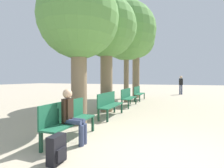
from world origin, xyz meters
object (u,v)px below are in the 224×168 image
Objects in this scene: pedestrian_near at (181,84)px; backpack at (57,149)px; bench_row_1 at (109,103)px; tree_row_0 at (79,21)px; bench_row_3 at (138,92)px; tree_row_3 at (136,41)px; tree_row_1 at (106,29)px; bench_row_2 at (128,96)px; person_seated at (72,114)px; bench_row_0 at (68,117)px; tree_row_2 at (126,31)px.

backpack is at bearing -98.73° from pedestrian_near.
bench_row_1 is 0.36× the size of tree_row_0.
backpack is at bearing -86.84° from bench_row_3.
tree_row_1 is at bearing -90.00° from tree_row_3.
person_seated is at bearing -87.70° from bench_row_2.
bench_row_2 is at bearing 90.00° from bench_row_1.
backpack is (0.29, -0.90, -0.43)m from person_seated.
bench_row_2 is at bearing -83.09° from tree_row_3.
bench_row_1 is 2.75m from bench_row_2.
tree_row_1 reaches higher than bench_row_3.
tree_row_2 reaches higher than bench_row_0.
person_seated is at bearing -79.22° from tree_row_1.
tree_row_1 is 4.13× the size of person_seated.
person_seated is 14.34m from pedestrian_near.
tree_row_1 is 5.02m from person_seated.
bench_row_3 is 0.36× the size of tree_row_0.
tree_row_0 is at bearing 115.58° from person_seated.
pedestrian_near reaches higher than person_seated.
tree_row_3 is at bearing 96.91° from bench_row_2.
bench_row_1 reaches higher than backpack.
tree_row_2 is at bearing 94.22° from bench_row_0.
backpack is 0.29× the size of pedestrian_near.
tree_row_1 reaches higher than person_seated.
bench_row_2 is 1.00× the size of bench_row_3.
pedestrian_near is (2.59, 14.10, 0.32)m from person_seated.
person_seated is 2.51× the size of backpack.
person_seated is 1.04m from backpack.
tree_row_0 is 3.20m from person_seated.
pedestrian_near is at bearing 75.09° from tree_row_0.
bench_row_0 is at bearing -90.00° from bench_row_3.
tree_row_1 is (-0.52, 3.75, 3.17)m from bench_row_0.
bench_row_2 is (0.00, 2.75, 0.00)m from bench_row_1.
bench_row_2 is 1.39× the size of person_seated.
bench_row_0 is 2.75m from bench_row_1.
bench_row_1 is at bearing 90.00° from bench_row_0.
backpack is at bearing -77.90° from tree_row_1.
bench_row_0 is 5.50m from bench_row_2.
bench_row_2 is 8.89m from pedestrian_near.
bench_row_2 is at bearing 90.00° from bench_row_0.
bench_row_2 is 0.36× the size of tree_row_0.
backpack is at bearing -85.52° from bench_row_2.
pedestrian_near is at bearing 81.27° from backpack.
bench_row_0 is 1.00× the size of pedestrian_near.
bench_row_3 is 9.35m from backpack.
person_seated is (0.75, -1.56, -2.70)m from tree_row_0.
pedestrian_near reaches higher than backpack.
tree_row_3 reaches higher than bench_row_2.
tree_row_2 is (-0.52, 4.29, 3.91)m from bench_row_1.
bench_row_1 is 0.28× the size of tree_row_2.
bench_row_3 reaches higher than backpack.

